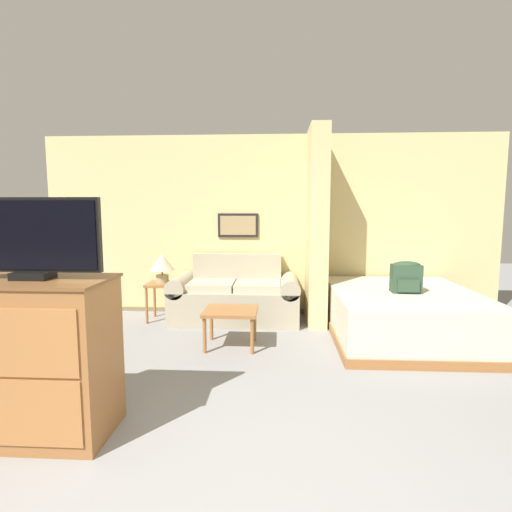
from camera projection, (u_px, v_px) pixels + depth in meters
The scene contains 10 objects.
wall_back at pixel (269, 226), 5.88m from camera, with size 6.60×0.16×2.60m.
wall_partition_pillar at pixel (317, 227), 5.36m from camera, with size 0.24×0.86×2.60m.
couch at pixel (235, 296), 5.53m from camera, with size 1.76×0.84×0.90m.
coffee_table at pixel (231, 315), 4.45m from camera, with size 0.59×0.52×0.42m.
side_table at pixel (163, 290), 5.51m from camera, with size 0.41×0.41×0.53m.
table_lamp at pixel (162, 264), 5.47m from camera, with size 0.34×0.34×0.40m.
tv_dresser at pixel (38, 358), 2.69m from camera, with size 0.98×0.57×1.08m.
tv at pixel (30, 238), 2.59m from camera, with size 0.94×0.16×0.54m.
bed at pixel (402, 313), 4.80m from camera, with size 1.68×2.03×0.57m.
backpack at pixel (406, 276), 4.62m from camera, with size 0.33×0.22×0.37m.
Camera 1 is at (0.13, -1.62, 1.54)m, focal length 28.00 mm.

